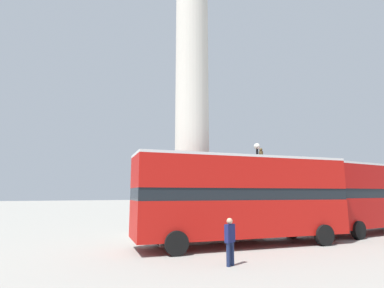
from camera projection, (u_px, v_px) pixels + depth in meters
name	position (u px, v px, depth m)	size (l,w,h in m)	color
ground_plane	(192.00, 236.00, 17.85)	(200.00, 200.00, 0.00)	gray
monument_column	(192.00, 119.00, 19.02)	(5.89, 5.89, 20.35)	beige
bus_a	(372.00, 195.00, 19.70)	(10.86, 3.54, 4.32)	#A80F0C
bus_b	(242.00, 196.00, 14.83)	(10.85, 3.64, 4.31)	#B7140F
equestrian_statue	(263.00, 202.00, 25.05)	(4.55, 3.82, 6.37)	beige
street_lamp	(258.00, 186.00, 18.43)	(0.38, 0.38, 5.62)	black
pedestrian_near_lamp	(230.00, 239.00, 10.55)	(0.46, 0.33, 1.63)	#192347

